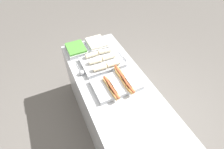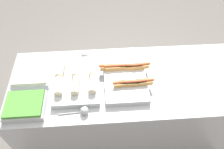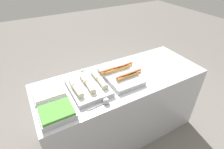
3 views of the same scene
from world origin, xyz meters
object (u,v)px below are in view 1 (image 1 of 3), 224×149
tray_wraps (102,62)px  serving_spoon_far (125,58)px  tray_side_back (96,44)px  serving_spoon_near (81,72)px  tray_side_front (76,49)px  tray_hotdogs (117,84)px

tray_wraps → serving_spoon_far: (0.05, 0.27, -0.01)m
tray_side_back → serving_spoon_near: size_ratio=1.31×
tray_wraps → serving_spoon_near: bearing=-78.4°
tray_side_front → tray_side_back: same height
tray_hotdogs → tray_side_front: 0.77m
serving_spoon_near → serving_spoon_far: 0.55m
tray_hotdogs → serving_spoon_near: (-0.33, -0.28, -0.01)m
tray_hotdogs → tray_side_back: (-0.74, 0.07, -0.00)m
tray_wraps → tray_side_back: size_ratio=1.66×
tray_side_back → tray_wraps: bearing=-10.8°
tray_hotdogs → serving_spoon_near: bearing=-139.9°
tray_hotdogs → serving_spoon_far: tray_hotdogs is taller
tray_wraps → tray_side_back: tray_wraps is taller
serving_spoon_near → tray_hotdogs: bearing=40.1°
tray_side_back → serving_spoon_near: bearing=-39.6°
tray_side_front → serving_spoon_near: (0.41, -0.07, -0.01)m
tray_hotdogs → tray_wraps: (-0.39, -0.00, 0.00)m
serving_spoon_far → tray_side_back: bearing=-153.4°
serving_spoon_near → tray_side_back: bearing=140.4°
tray_hotdogs → tray_side_front: bearing=-164.1°
serving_spoon_near → tray_wraps: bearing=101.6°
tray_side_front → serving_spoon_far: (0.41, 0.48, -0.01)m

